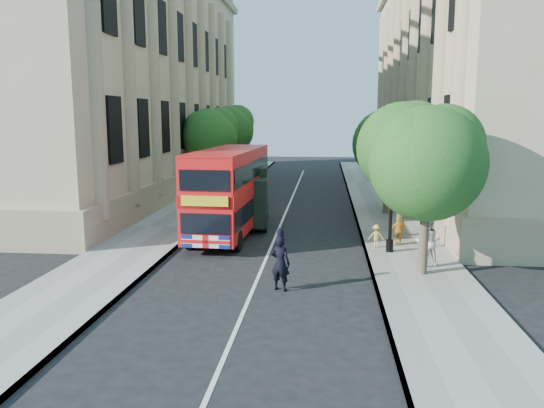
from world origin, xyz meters
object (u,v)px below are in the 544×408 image
(double_decker_bus, at_px, (230,189))
(box_van, at_px, (246,197))
(lamp_post, at_px, (392,194))
(woman_pedestrian, at_px, (427,242))
(police_constable, at_px, (280,263))

(double_decker_bus, bearing_deg, box_van, 82.91)
(lamp_post, relative_size, box_van, 0.93)
(double_decker_bus, relative_size, woman_pedestrian, 4.75)
(box_van, bearing_deg, woman_pedestrian, -48.90)
(double_decker_bus, bearing_deg, woman_pedestrian, -28.23)
(police_constable, bearing_deg, lamp_post, -109.60)
(lamp_post, relative_size, woman_pedestrian, 2.78)
(police_constable, xyz_separation_m, woman_pedestrian, (5.20, 3.00, 0.14))
(lamp_post, xyz_separation_m, police_constable, (-4.10, -5.00, -1.60))
(lamp_post, height_order, double_decker_bus, lamp_post)
(double_decker_bus, relative_size, box_van, 1.59)
(lamp_post, bearing_deg, police_constable, -129.35)
(lamp_post, distance_m, woman_pedestrian, 2.71)
(box_van, height_order, woman_pedestrian, box_van)
(box_van, relative_size, woman_pedestrian, 2.98)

